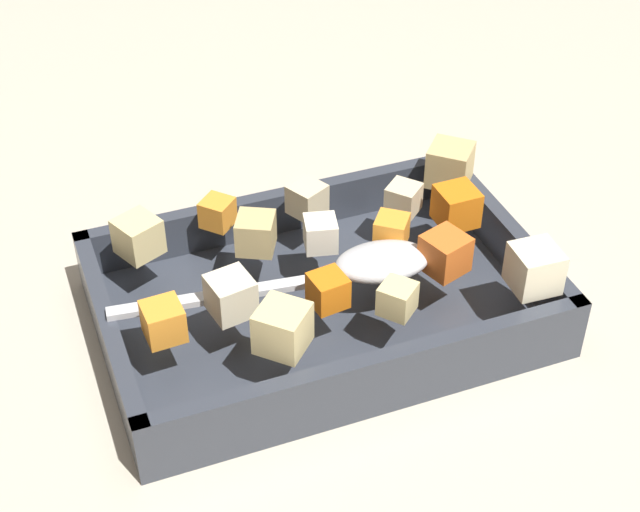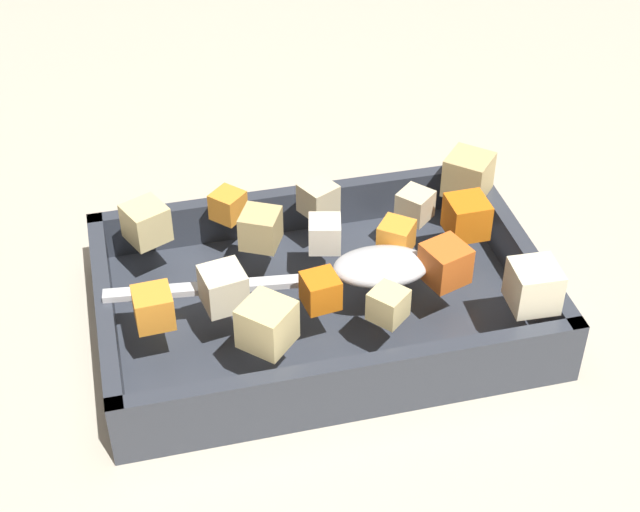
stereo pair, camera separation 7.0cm
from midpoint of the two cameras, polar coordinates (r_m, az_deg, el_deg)
The scene contains 19 objects.
ground_plane at distance 0.75m, azimuth 3.67°, elevation -3.29°, with size 4.00×4.00×0.00m, color #BCB29E.
baking_dish at distance 0.73m, azimuth 2.75°, elevation -2.93°, with size 0.33×0.21×0.05m.
carrot_chunk_mid_right at distance 0.70m, azimuth 10.24°, elevation -0.54°, with size 0.03×0.03×0.03m, color orange.
carrot_chunk_under_handle at distance 0.66m, azimuth -6.79°, elevation -3.16°, with size 0.03×0.03×0.03m, color orange.
carrot_chunk_mid_left at distance 0.67m, azimuth 3.03°, elevation -2.17°, with size 0.02×0.02×0.02m, color orange.
carrot_chunk_near_spoon at distance 0.72m, azimuth 7.20°, elevation 1.19°, with size 0.02×0.02×0.02m, color orange.
carrot_chunk_corner_nw at distance 0.74m, azimuth 11.30°, elevation 2.18°, with size 0.03×0.03×0.03m, color orange.
carrot_chunk_near_left at distance 0.75m, azimuth -2.79°, elevation 2.90°, with size 0.02×0.02×0.02m, color orange.
potato_chunk_near_right at distance 0.64m, azimuth 0.01°, elevation -4.17°, with size 0.03×0.03×0.03m, color #E0CC89.
potato_chunk_front_center at distance 0.72m, azimuth -0.75°, elevation 1.53°, with size 0.03×0.03×0.03m, color tan.
potato_chunk_center at distance 0.73m, azimuth -7.52°, elevation 1.85°, with size 0.03×0.03×0.03m, color #E0CC89.
potato_chunk_heap_side at distance 0.75m, azimuth 2.77°, elevation 3.33°, with size 0.02×0.02×0.02m, color beige.
potato_chunk_back_center at distance 0.66m, azimuth 7.07°, elevation -2.99°, with size 0.02×0.02×0.02m, color #E0CC89.
potato_chunk_heap_top at distance 0.75m, azimuth 8.26°, elevation 2.87°, with size 0.02×0.02×0.02m, color beige.
potato_chunk_far_left at distance 0.79m, azimuth 11.25°, elevation 4.64°, with size 0.03×0.03×0.03m, color tan.
potato_chunk_far_right at distance 0.69m, azimuth 15.33°, elevation -1.82°, with size 0.03×0.03×0.03m, color beige.
parsnip_chunk_rim_edge at distance 0.72m, azimuth 3.07°, elevation 1.20°, with size 0.02×0.02×0.02m, color silver.
parsnip_chunk_corner_se at distance 0.67m, azimuth -2.73°, elevation -2.01°, with size 0.03×0.03×0.03m, color beige.
serving_spoon at distance 0.69m, azimuth 5.39°, elevation -0.88°, with size 0.23×0.05×0.02m.
Camera 2 is at (0.14, 0.54, 0.50)m, focal length 54.43 mm.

